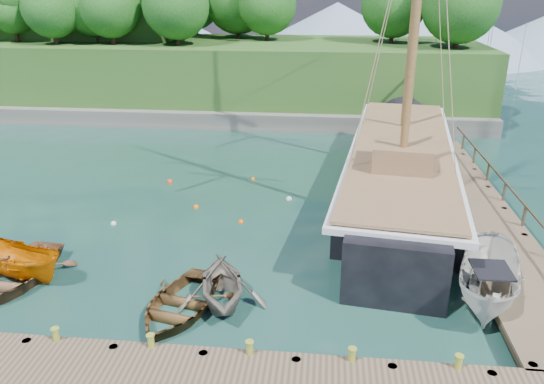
{
  "coord_description": "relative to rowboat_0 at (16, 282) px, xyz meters",
  "views": [
    {
      "loc": [
        4.01,
        -17.79,
        10.85
      ],
      "look_at": [
        1.66,
        4.41,
        2.0
      ],
      "focal_mm": 35.0,
      "sensor_mm": 36.0,
      "label": 1
    }
  ],
  "objects": [
    {
      "name": "ground",
      "position": [
        7.8,
        1.05,
        0.0
      ],
      "size": [
        160.0,
        160.0,
        0.0
      ],
      "primitive_type": "plane",
      "color": "#183A2B",
      "rests_on": "ground"
    },
    {
      "name": "dock_east",
      "position": [
        19.3,
        8.05,
        0.43
      ],
      "size": [
        3.2,
        24.0,
        1.1
      ],
      "color": "#493A2D",
      "rests_on": "ground"
    },
    {
      "name": "bollard_0",
      "position": [
        3.8,
        -4.05,
        0.0
      ],
      "size": [
        0.26,
        0.26,
        0.45
      ],
      "primitive_type": "cylinder",
      "color": "olive",
      "rests_on": "ground"
    },
    {
      "name": "bollard_1",
      "position": [
        6.8,
        -4.05,
        0.0
      ],
      "size": [
        0.26,
        0.26,
        0.45
      ],
      "primitive_type": "cylinder",
      "color": "olive",
      "rests_on": "ground"
    },
    {
      "name": "bollard_2",
      "position": [
        9.8,
        -4.05,
        0.0
      ],
      "size": [
        0.26,
        0.26,
        0.45
      ],
      "primitive_type": "cylinder",
      "color": "olive",
      "rests_on": "ground"
    },
    {
      "name": "bollard_3",
      "position": [
        12.8,
        -4.05,
        0.0
      ],
      "size": [
        0.26,
        0.26,
        0.45
      ],
      "primitive_type": "cylinder",
      "color": "olive",
      "rests_on": "ground"
    },
    {
      "name": "rowboat_0",
      "position": [
        0.0,
        0.0,
        0.0
      ],
      "size": [
        3.83,
        5.11,
        1.01
      ],
      "primitive_type": "imported",
      "rotation": [
        0.0,
        0.0,
        -0.08
      ],
      "color": "brown",
      "rests_on": "ground"
    },
    {
      "name": "rowboat_1",
      "position": [
        8.29,
        -0.62,
        0.0
      ],
      "size": [
        4.04,
        4.42,
        1.98
      ],
      "primitive_type": "imported",
      "rotation": [
        0.0,
        0.0,
        0.24
      ],
      "color": "#6E665A",
      "rests_on": "ground"
    },
    {
      "name": "rowboat_2",
      "position": [
        6.89,
        -1.3,
        0.0
      ],
      "size": [
        4.07,
        5.03,
        0.92
      ],
      "primitive_type": "imported",
      "rotation": [
        0.0,
        0.0,
        -0.22
      ],
      "color": "#4F351A",
      "rests_on": "ground"
    },
    {
      "name": "motorboat_orange",
      "position": [
        0.12,
        0.31,
        0.0
      ],
      "size": [
        4.39,
        2.8,
        1.59
      ],
      "primitive_type": "imported",
      "rotation": [
        0.0,
        0.0,
        1.24
      ],
      "color": "#D56A01",
      "rests_on": "ground"
    },
    {
      "name": "cabin_boat_white",
      "position": [
        17.8,
        0.33,
        0.0
      ],
      "size": [
        3.58,
        5.86,
        2.12
      ],
      "primitive_type": "imported",
      "rotation": [
        0.0,
        0.0,
        -0.3
      ],
      "color": "silver",
      "rests_on": "ground"
    },
    {
      "name": "schooner",
      "position": [
        15.84,
        10.81,
        1.2
      ],
      "size": [
        8.12,
        29.06,
        21.61
      ],
      "rotation": [
        0.0,
        0.0,
        -0.13
      ],
      "color": "black",
      "rests_on": "ground"
    },
    {
      "name": "mooring_buoy_0",
      "position": [
        1.78,
        5.49,
        0.0
      ],
      "size": [
        0.29,
        0.29,
        0.29
      ],
      "primitive_type": "sphere",
      "color": "silver",
      "rests_on": "ground"
    },
    {
      "name": "mooring_buoy_1",
      "position": [
        5.26,
        7.87,
        0.0
      ],
      "size": [
        0.3,
        0.3,
        0.3
      ],
      "primitive_type": "sphere",
      "color": "orange",
      "rests_on": "ground"
    },
    {
      "name": "mooring_buoy_2",
      "position": [
        7.86,
        6.32,
        0.0
      ],
      "size": [
        0.3,
        0.3,
        0.3
      ],
      "primitive_type": "sphere",
      "color": "#E65B0B",
      "rests_on": "ground"
    },
    {
      "name": "mooring_buoy_3",
      "position": [
        9.95,
        9.47,
        0.0
      ],
      "size": [
        0.33,
        0.33,
        0.33
      ],
      "primitive_type": "sphere",
      "color": "silver",
      "rests_on": "ground"
    },
    {
      "name": "mooring_buoy_4",
      "position": [
        2.85,
        11.34,
        0.0
      ],
      "size": [
        0.37,
        0.37,
        0.37
      ],
      "primitive_type": "sphere",
      "color": "red",
      "rests_on": "ground"
    },
    {
      "name": "mooring_buoy_5",
      "position": [
        7.61,
        12.32,
        0.0
      ],
      "size": [
        0.27,
        0.27,
        0.27
      ],
      "primitive_type": "sphere",
      "color": "orange",
      "rests_on": "ground"
    },
    {
      "name": "headland",
      "position": [
        -5.07,
        32.42,
        5.54
      ],
      "size": [
        51.0,
        19.31,
        12.9
      ],
      "color": "#474744",
      "rests_on": "ground"
    },
    {
      "name": "distant_ridge",
      "position": [
        12.11,
        71.05,
        4.35
      ],
      "size": [
        117.0,
        40.0,
        10.0
      ],
      "color": "#728CA5",
      "rests_on": "ground"
    }
  ]
}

